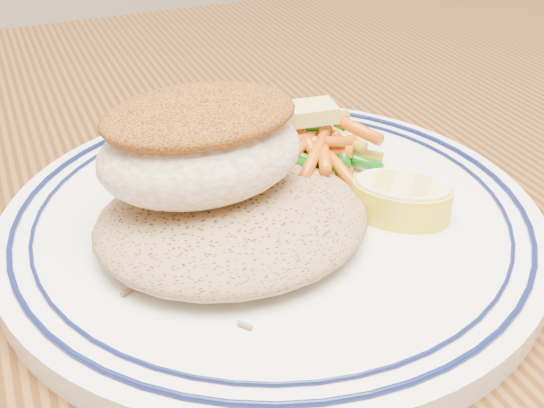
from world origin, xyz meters
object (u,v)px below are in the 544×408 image
(rice_pilaf, at_px, (232,215))
(fish_fillet, at_px, (201,144))
(vegetable_pile, at_px, (307,147))
(lemon_wedge, at_px, (401,197))
(dining_table, at_px, (270,356))
(plate, at_px, (272,220))

(rice_pilaf, xyz_separation_m, fish_fillet, (-0.01, 0.02, 0.03))
(fish_fillet, xyz_separation_m, vegetable_pile, (0.08, 0.04, -0.03))
(rice_pilaf, bearing_deg, lemon_wedge, -10.75)
(dining_table, relative_size, vegetable_pile, 15.02)
(fish_fillet, distance_m, lemon_wedge, 0.11)
(plate, bearing_deg, vegetable_pile, 44.18)
(plate, distance_m, vegetable_pile, 0.06)
(dining_table, height_order, rice_pilaf, rice_pilaf)
(rice_pilaf, height_order, vegetable_pile, vegetable_pile)
(dining_table, relative_size, plate, 5.04)
(rice_pilaf, relative_size, vegetable_pile, 1.43)
(dining_table, relative_size, lemon_wedge, 21.17)
(dining_table, distance_m, lemon_wedge, 0.14)
(plate, xyz_separation_m, vegetable_pile, (0.04, 0.04, 0.02))
(fish_fillet, height_order, lemon_wedge, fish_fillet)
(dining_table, distance_m, rice_pilaf, 0.13)
(vegetable_pile, bearing_deg, dining_table, -137.92)
(dining_table, height_order, vegetable_pile, vegetable_pile)
(fish_fillet, distance_m, vegetable_pile, 0.09)
(dining_table, xyz_separation_m, lemon_wedge, (0.06, -0.03, 0.12))
(plate, height_order, rice_pilaf, rice_pilaf)
(plate, height_order, vegetable_pile, vegetable_pile)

